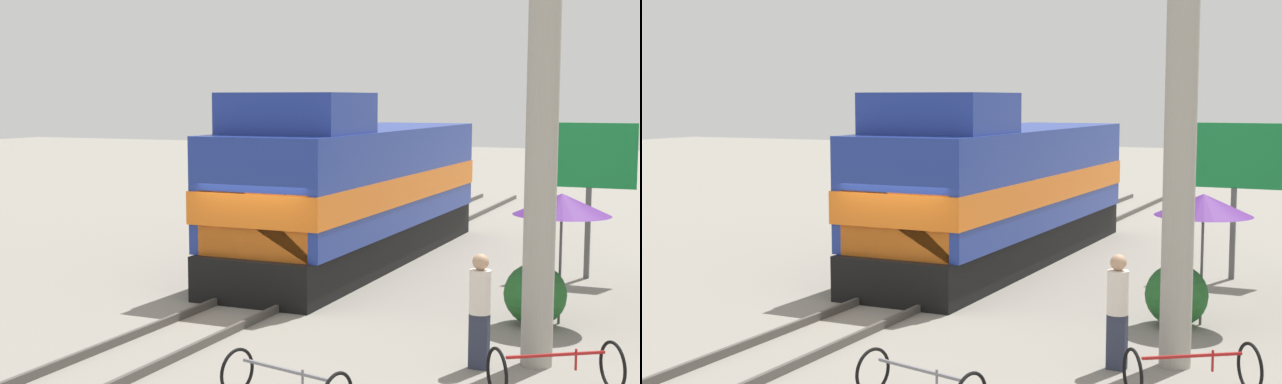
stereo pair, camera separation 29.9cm
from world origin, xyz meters
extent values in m
plane|color=gray|center=(0.00, 0.00, 0.00)|extent=(120.00, 120.00, 0.00)
cube|color=#4C4742|center=(-0.72, 0.00, 0.07)|extent=(0.08, 42.79, 0.15)
cube|color=#4C4742|center=(0.72, 0.00, 0.07)|extent=(0.08, 42.79, 0.15)
cube|color=black|center=(0.00, 5.26, 0.48)|extent=(2.76, 12.10, 0.97)
cube|color=navy|center=(0.00, 5.26, 2.22)|extent=(3.00, 11.62, 2.50)
cube|color=orange|center=(0.00, 5.26, 1.97)|extent=(3.04, 11.74, 0.70)
cube|color=orange|center=(0.00, 0.30, 1.66)|extent=(2.55, 1.69, 1.38)
cube|color=navy|center=(0.00, 1.63, 3.93)|extent=(2.82, 2.66, 0.91)
cylinder|color=#9E998E|center=(6.12, -2.21, 5.48)|extent=(0.50, 0.50, 10.95)
cylinder|color=#4C4C4C|center=(6.00, 0.62, 1.19)|extent=(0.05, 0.05, 2.39)
cone|color=#4C1E72|center=(6.00, 0.62, 2.29)|extent=(1.82, 1.82, 0.41)
cube|color=#595959|center=(5.86, 5.29, 1.08)|extent=(0.12, 0.12, 2.16)
cube|color=#198C3F|center=(5.86, 5.29, 2.93)|extent=(2.13, 0.08, 1.53)
sphere|color=#236028|center=(5.59, 0.34, 0.59)|extent=(1.17, 1.17, 1.17)
cube|color=#2D3347|center=(5.32, -2.78, 0.44)|extent=(0.30, 0.20, 0.88)
cylinder|color=silver|center=(5.32, -2.78, 1.23)|extent=(0.34, 0.34, 0.70)
sphere|color=tan|center=(5.32, -2.78, 1.71)|extent=(0.26, 0.26, 0.26)
torus|color=black|center=(7.38, -3.06, 0.38)|extent=(0.47, 0.64, 0.75)
torus|color=black|center=(5.91, -4.08, 0.38)|extent=(0.47, 0.64, 0.75)
cube|color=#A51919|center=(6.65, -3.57, 0.60)|extent=(1.26, 0.90, 0.04)
cylinder|color=#A51919|center=(6.90, -3.39, 0.51)|extent=(0.04, 0.04, 0.32)
torus|color=black|center=(2.46, -5.46, 0.34)|extent=(0.21, 0.68, 0.69)
cube|color=slate|center=(3.34, -5.67, 0.54)|extent=(1.50, 0.40, 0.04)
cylinder|color=slate|center=(3.65, -5.74, 0.46)|extent=(0.04, 0.04, 0.29)
camera|label=1|loc=(8.72, -16.32, 4.27)|focal=50.00mm
camera|label=2|loc=(8.99, -16.20, 4.27)|focal=50.00mm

